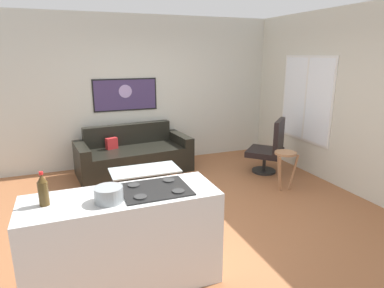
# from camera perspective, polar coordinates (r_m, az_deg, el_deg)

# --- Properties ---
(ground) EXTENTS (6.40, 6.40, 0.04)m
(ground) POSITION_cam_1_polar(r_m,az_deg,el_deg) (4.66, -0.55, -11.82)
(ground) COLOR #975C37
(back_wall) EXTENTS (6.40, 0.05, 2.80)m
(back_wall) POSITION_cam_1_polar(r_m,az_deg,el_deg) (6.51, -8.27, 8.94)
(back_wall) COLOR beige
(back_wall) RESTS_ON ground
(right_wall) EXTENTS (0.05, 6.40, 2.80)m
(right_wall) POSITION_cam_1_polar(r_m,az_deg,el_deg) (5.89, 23.11, 7.23)
(right_wall) COLOR beige
(right_wall) RESTS_ON ground
(couch) EXTENTS (2.08, 1.07, 0.83)m
(couch) POSITION_cam_1_polar(r_m,az_deg,el_deg) (6.15, -9.97, -2.12)
(couch) COLOR black
(couch) RESTS_ON ground
(coffee_table) EXTENTS (1.01, 0.53, 0.44)m
(coffee_table) POSITION_cam_1_polar(r_m,az_deg,el_deg) (5.00, -8.11, -4.75)
(coffee_table) COLOR silver
(coffee_table) RESTS_ON ground
(armchair) EXTENTS (0.85, 0.85, 0.99)m
(armchair) POSITION_cam_1_polar(r_m,az_deg,el_deg) (6.10, 13.26, -0.69)
(armchair) COLOR black
(armchair) RESTS_ON ground
(bar_stool) EXTENTS (0.38, 0.38, 0.62)m
(bar_stool) POSITION_cam_1_polar(r_m,az_deg,el_deg) (5.41, 15.69, -2.66)
(bar_stool) COLOR #A3714C
(bar_stool) RESTS_ON ground
(kitchen_counter) EXTENTS (1.70, 0.62, 0.93)m
(kitchen_counter) POSITION_cam_1_polar(r_m,az_deg,el_deg) (3.20, -11.51, -15.97)
(kitchen_counter) COLOR silver
(kitchen_counter) RESTS_ON ground
(soda_bottle) EXTENTS (0.08, 0.08, 0.29)m
(soda_bottle) POSITION_cam_1_polar(r_m,az_deg,el_deg) (2.95, -24.22, -7.26)
(soda_bottle) COLOR #463315
(soda_bottle) RESTS_ON kitchen_counter
(mixing_bowl) EXTENTS (0.24, 0.24, 0.13)m
(mixing_bowl) POSITION_cam_1_polar(r_m,az_deg,el_deg) (2.87, -14.12, -8.43)
(mixing_bowl) COLOR gray
(mixing_bowl) RESTS_ON kitchen_counter
(wall_painting) EXTENTS (1.19, 0.03, 0.60)m
(wall_painting) POSITION_cam_1_polar(r_m,az_deg,el_deg) (6.40, -11.38, 8.30)
(wall_painting) COLOR black
(window) EXTENTS (0.03, 1.30, 1.52)m
(window) POSITION_cam_1_polar(r_m,az_deg,el_deg) (6.31, 18.99, 7.30)
(window) COLOR silver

